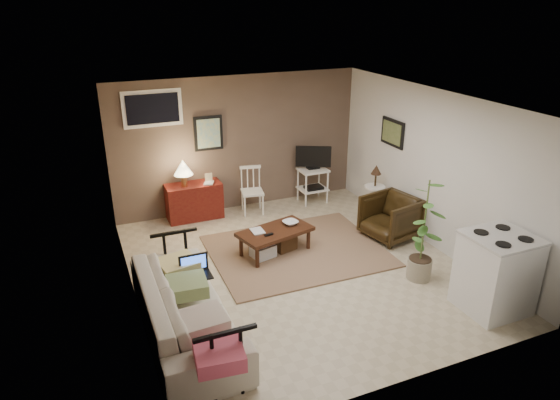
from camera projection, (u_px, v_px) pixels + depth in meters
name	position (u px, v px, depth m)	size (l,w,h in m)	color
floor	(297.00, 268.00, 7.20)	(5.00, 5.00, 0.00)	#C1B293
art_back	(208.00, 133.00, 8.55)	(0.50, 0.03, 0.60)	black
art_right	(393.00, 133.00, 8.31)	(0.03, 0.60, 0.45)	black
window	(152.00, 109.00, 8.04)	(0.96, 0.03, 0.60)	white
rug	(297.00, 251.00, 7.65)	(2.56, 2.05, 0.02)	#80624B
coffee_table	(275.00, 240.00, 7.51)	(1.21, 0.82, 0.42)	#3E1E11
sofa	(185.00, 300.00, 5.63)	(2.33, 0.68, 0.91)	beige
sofa_pillows	(195.00, 304.00, 5.38)	(0.45, 2.21, 0.16)	beige
sofa_end_rails	(197.00, 302.00, 5.70)	(0.63, 2.33, 0.78)	black
laptop	(195.00, 269.00, 6.00)	(0.36, 0.26, 0.24)	black
red_console	(193.00, 198.00, 8.66)	(0.95, 0.42, 1.10)	maroon
spindle_chair	(252.00, 192.00, 8.90)	(0.44, 0.44, 0.84)	white
tv_stand	(313.00, 173.00, 9.28)	(0.60, 0.42, 1.09)	white
side_table	(375.00, 185.00, 8.62)	(0.36, 0.36, 0.96)	white
armchair	(390.00, 216.00, 7.96)	(0.75, 0.70, 0.77)	black
potted_plant	(424.00, 227.00, 6.64)	(0.37, 0.37, 1.47)	#A29780
stove	(496.00, 273.00, 6.09)	(0.78, 0.72, 1.02)	white
bowl	(290.00, 218.00, 7.59)	(0.23, 0.06, 0.23)	#3E1E11
book_table	(252.00, 225.00, 7.32)	(0.18, 0.02, 0.24)	#3E1E11
book_console	(204.00, 178.00, 8.56)	(0.16, 0.02, 0.21)	#3E1E11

